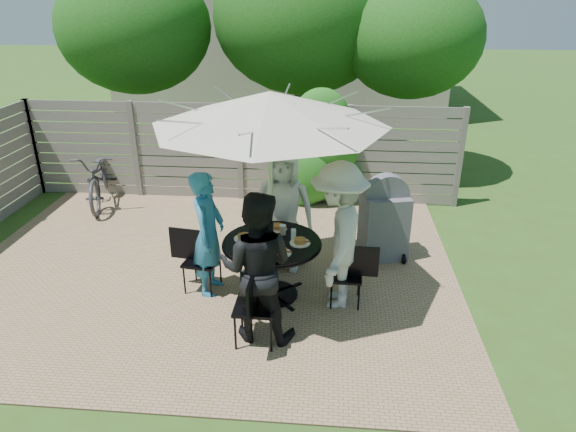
# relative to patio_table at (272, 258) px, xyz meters

# --- Properties ---
(backyard_envelope) EXTENTS (60.00, 60.00, 5.00)m
(backyard_envelope) POSITION_rel_patio_table_xyz_m (-0.90, 10.63, 2.04)
(backyard_envelope) COLOR #334F18
(backyard_envelope) RESTS_ON ground
(patio_table) EXTENTS (1.34, 1.34, 0.81)m
(patio_table) POSITION_rel_patio_table_xyz_m (0.00, 0.00, 0.00)
(patio_table) COLOR black
(patio_table) RESTS_ON ground
(umbrella) EXTENTS (2.99, 2.99, 2.68)m
(umbrella) POSITION_rel_patio_table_xyz_m (0.00, -0.00, 1.92)
(umbrella) COLOR silver
(umbrella) RESTS_ON ground
(chair_back) EXTENTS (0.51, 0.73, 0.98)m
(chair_back) POSITION_rel_patio_table_xyz_m (0.08, 0.96, -0.27)
(chair_back) COLOR black
(chair_back) RESTS_ON ground
(person_back) EXTENTS (0.92, 0.64, 1.79)m
(person_back) POSITION_rel_patio_table_xyz_m (0.07, 0.83, 0.33)
(person_back) COLOR silver
(person_back) RESTS_ON ground
(chair_left) EXTENTS (0.66, 0.48, 0.88)m
(chair_left) POSITION_rel_patio_table_xyz_m (-0.96, 0.08, -0.30)
(chair_left) COLOR black
(chair_left) RESTS_ON ground
(person_left) EXTENTS (0.45, 0.65, 1.68)m
(person_left) POSITION_rel_patio_table_xyz_m (-0.83, 0.07, 0.28)
(person_left) COLOR teal
(person_left) RESTS_ON ground
(chair_front) EXTENTS (0.47, 0.70, 0.96)m
(chair_front) POSITION_rel_patio_table_xyz_m (-0.08, -0.96, -0.28)
(chair_front) COLOR black
(chair_front) RESTS_ON ground
(person_front) EXTENTS (0.93, 0.75, 1.80)m
(person_front) POSITION_rel_patio_table_xyz_m (-0.07, -0.83, 0.33)
(person_front) COLOR black
(person_front) RESTS_ON ground
(chair_right) EXTENTS (0.60, 0.41, 0.83)m
(chair_right) POSITION_rel_patio_table_xyz_m (0.96, -0.08, -0.32)
(chair_right) COLOR black
(chair_right) RESTS_ON ground
(person_right) EXTENTS (0.81, 1.28, 1.90)m
(person_right) POSITION_rel_patio_table_xyz_m (0.83, -0.07, 0.38)
(person_right) COLOR silver
(person_right) RESTS_ON ground
(plate_back) EXTENTS (0.26, 0.26, 0.06)m
(plate_back) POSITION_rel_patio_table_xyz_m (0.03, 0.36, 0.27)
(plate_back) COLOR white
(plate_back) RESTS_ON patio_table
(plate_left) EXTENTS (0.26, 0.26, 0.06)m
(plate_left) POSITION_rel_patio_table_xyz_m (-0.36, 0.03, 0.27)
(plate_left) COLOR white
(plate_left) RESTS_ON patio_table
(plate_front) EXTENTS (0.26, 0.26, 0.06)m
(plate_front) POSITION_rel_patio_table_xyz_m (-0.03, -0.36, 0.27)
(plate_front) COLOR white
(plate_front) RESTS_ON patio_table
(plate_right) EXTENTS (0.26, 0.26, 0.06)m
(plate_right) POSITION_rel_patio_table_xyz_m (0.36, -0.03, 0.27)
(plate_right) COLOR white
(plate_right) RESTS_ON patio_table
(plate_extra) EXTENTS (0.24, 0.24, 0.06)m
(plate_extra) POSITION_rel_patio_table_xyz_m (0.15, -0.31, 0.27)
(plate_extra) COLOR white
(plate_extra) RESTS_ON patio_table
(glass_back) EXTENTS (0.07, 0.07, 0.14)m
(glass_back) POSITION_rel_patio_table_xyz_m (-0.08, 0.27, 0.32)
(glass_back) COLOR silver
(glass_back) RESTS_ON patio_table
(glass_left) EXTENTS (0.07, 0.07, 0.14)m
(glass_left) POSITION_rel_patio_table_xyz_m (-0.27, -0.08, 0.32)
(glass_left) COLOR silver
(glass_left) RESTS_ON patio_table
(glass_front) EXTENTS (0.07, 0.07, 0.14)m
(glass_front) POSITION_rel_patio_table_xyz_m (0.08, -0.27, 0.32)
(glass_front) COLOR silver
(glass_front) RESTS_ON patio_table
(glass_right) EXTENTS (0.07, 0.07, 0.14)m
(glass_right) POSITION_rel_patio_table_xyz_m (0.27, 0.08, 0.32)
(glass_right) COLOR silver
(glass_right) RESTS_ON patio_table
(syrup_jug) EXTENTS (0.09, 0.09, 0.16)m
(syrup_jug) POSITION_rel_patio_table_xyz_m (-0.06, 0.05, 0.33)
(syrup_jug) COLOR #59280C
(syrup_jug) RESTS_ON patio_table
(coffee_cup) EXTENTS (0.08, 0.08, 0.12)m
(coffee_cup) POSITION_rel_patio_table_xyz_m (0.12, 0.21, 0.31)
(coffee_cup) COLOR #C6B293
(coffee_cup) RESTS_ON patio_table
(bicycle) EXTENTS (1.14, 2.08, 1.03)m
(bicycle) POSITION_rel_patio_table_xyz_m (-3.55, 2.94, -0.05)
(bicycle) COLOR #333338
(bicycle) RESTS_ON ground
(bbq_grill) EXTENTS (0.75, 0.64, 1.32)m
(bbq_grill) POSITION_rel_patio_table_xyz_m (1.52, 1.21, 0.04)
(bbq_grill) COLOR #5C5C61
(bbq_grill) RESTS_ON ground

